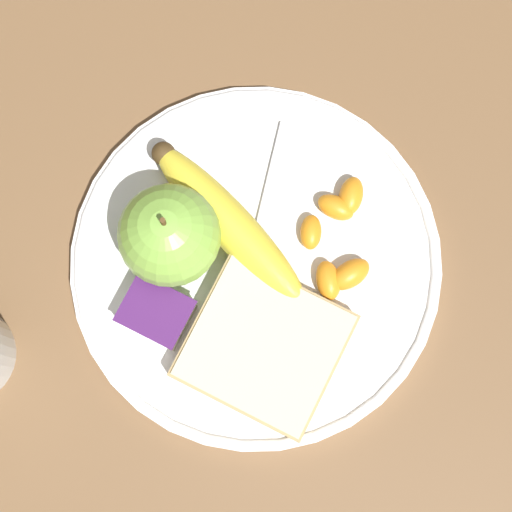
% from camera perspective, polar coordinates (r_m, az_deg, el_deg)
% --- Properties ---
extents(ground_plane, '(3.00, 3.00, 0.00)m').
position_cam_1_polar(ground_plane, '(0.64, 0.00, -0.57)').
color(ground_plane, brown).
extents(plate, '(0.27, 0.27, 0.01)m').
position_cam_1_polar(plate, '(0.63, 0.00, -0.43)').
color(plate, white).
rests_on(plate, ground_plane).
extents(apple, '(0.07, 0.07, 0.08)m').
position_cam_1_polar(apple, '(0.60, -5.80, 1.37)').
color(apple, '#84BC47').
rests_on(apple, plate).
extents(banana, '(0.16, 0.09, 0.03)m').
position_cam_1_polar(banana, '(0.62, -1.93, 2.29)').
color(banana, yellow).
rests_on(banana, plate).
extents(bread_slice, '(0.10, 0.10, 0.02)m').
position_cam_1_polar(bread_slice, '(0.61, 0.56, -6.06)').
color(bread_slice, tan).
rests_on(bread_slice, plate).
extents(fork, '(0.06, 0.17, 0.00)m').
position_cam_1_polar(fork, '(0.63, 0.12, 0.29)').
color(fork, silver).
rests_on(fork, plate).
extents(jam_packet, '(0.05, 0.04, 0.02)m').
position_cam_1_polar(jam_packet, '(0.61, -6.64, -3.77)').
color(jam_packet, silver).
rests_on(jam_packet, plate).
extents(orange_segment_0, '(0.02, 0.03, 0.01)m').
position_cam_1_polar(orange_segment_0, '(0.63, 3.68, 1.60)').
color(orange_segment_0, orange).
rests_on(orange_segment_0, plate).
extents(orange_segment_1, '(0.03, 0.04, 0.02)m').
position_cam_1_polar(orange_segment_1, '(0.62, 6.29, -1.22)').
color(orange_segment_1, orange).
rests_on(orange_segment_1, plate).
extents(orange_segment_2, '(0.02, 0.03, 0.02)m').
position_cam_1_polar(orange_segment_2, '(0.63, 6.34, 4.01)').
color(orange_segment_2, orange).
rests_on(orange_segment_2, plate).
extents(orange_segment_3, '(0.03, 0.02, 0.02)m').
position_cam_1_polar(orange_segment_3, '(0.63, 5.33, 3.25)').
color(orange_segment_3, orange).
rests_on(orange_segment_3, plate).
extents(orange_segment_4, '(0.03, 0.03, 0.02)m').
position_cam_1_polar(orange_segment_4, '(0.62, 4.83, -1.63)').
color(orange_segment_4, orange).
rests_on(orange_segment_4, plate).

